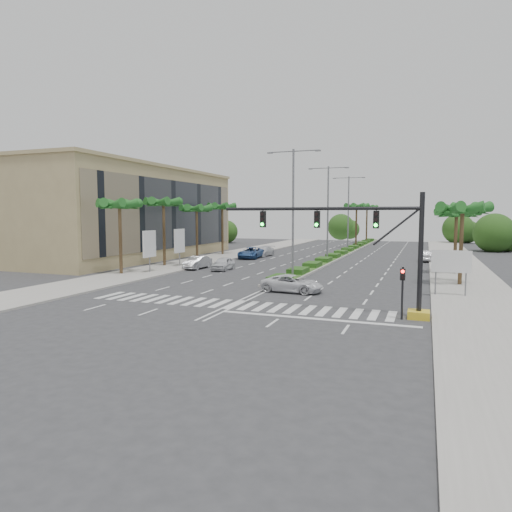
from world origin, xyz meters
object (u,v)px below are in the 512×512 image
(car_parked_c, at_px, (251,253))
(car_parked_d, at_px, (263,251))
(car_parked_b, at_px, (197,263))
(car_right, at_px, (426,256))
(car_parked_a, at_px, (223,264))
(car_crossing, at_px, (292,284))

(car_parked_c, distance_m, car_parked_d, 3.80)
(car_parked_b, xyz_separation_m, car_right, (23.60, 17.35, 0.01))
(car_parked_a, bearing_deg, car_parked_d, 90.67)
(car_right, bearing_deg, car_parked_a, 39.59)
(car_parked_c, bearing_deg, car_right, 5.85)
(car_crossing, bearing_deg, car_right, -13.29)
(car_parked_c, height_order, car_crossing, car_parked_c)
(car_parked_a, bearing_deg, car_parked_c, 94.05)
(car_parked_c, height_order, car_parked_d, car_parked_c)
(car_parked_a, relative_size, car_parked_d, 0.84)
(car_parked_a, xyz_separation_m, car_parked_b, (-3.16, 0.13, -0.01))
(car_parked_c, xyz_separation_m, car_right, (22.48, 3.93, -0.07))
(car_parked_b, bearing_deg, car_parked_a, 0.05)
(car_parked_c, relative_size, car_crossing, 1.16)
(car_parked_b, distance_m, car_right, 29.29)
(car_parked_d, distance_m, car_right, 22.02)
(car_parked_c, bearing_deg, car_parked_b, -98.84)
(car_parked_a, bearing_deg, car_parked_b, 173.19)
(car_parked_c, relative_size, car_right, 1.30)
(car_crossing, xyz_separation_m, car_right, (9.59, 28.40, 0.04))
(car_parked_b, distance_m, car_crossing, 17.84)
(car_parked_b, distance_m, car_parked_d, 17.26)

